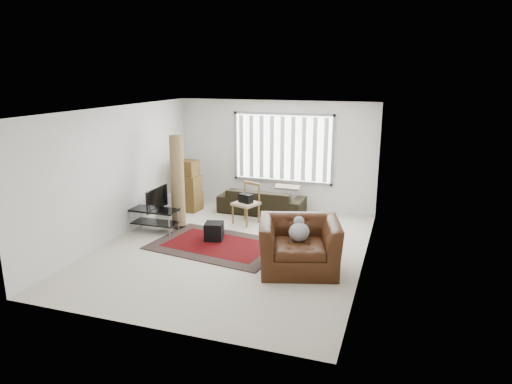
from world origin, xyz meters
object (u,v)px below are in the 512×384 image
tv_stand (155,215)px  armchair (299,241)px  sofa (262,197)px  moving_boxes (189,187)px  side_chair (246,202)px

tv_stand → armchair: size_ratio=0.62×
sofa → moving_boxes: bearing=12.1°
moving_boxes → sofa: (1.77, 0.35, -0.19)m
moving_boxes → sofa: size_ratio=0.61×
tv_stand → sofa: sofa is taller
moving_boxes → side_chair: moving_boxes is taller
side_chair → moving_boxes: bearing=-175.5°
armchair → side_chair: bearing=113.3°
tv_stand → side_chair: (1.68, 1.17, 0.14)m
sofa → tv_stand: bearing=49.6°
sofa → armchair: bearing=119.6°
moving_boxes → armchair: bearing=-37.3°
sofa → side_chair: 0.87m
moving_boxes → sofa: bearing=11.3°
tv_stand → side_chair: bearing=34.9°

